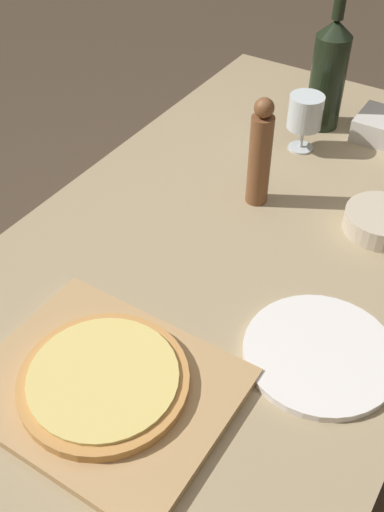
% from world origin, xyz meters
% --- Properties ---
extents(ground_plane, '(12.00, 12.00, 0.00)m').
position_xyz_m(ground_plane, '(0.00, 0.00, 0.00)').
color(ground_plane, '#4C3D2D').
extents(dining_table, '(0.85, 1.78, 0.77)m').
position_xyz_m(dining_table, '(0.00, 0.00, 0.69)').
color(dining_table, '#9E8966').
rests_on(dining_table, ground_plane).
extents(cutting_board, '(0.39, 0.32, 0.02)m').
position_xyz_m(cutting_board, '(-0.00, -0.34, 0.78)').
color(cutting_board, tan).
rests_on(cutting_board, dining_table).
extents(pizza, '(0.27, 0.27, 0.02)m').
position_xyz_m(pizza, '(-0.00, -0.34, 0.80)').
color(pizza, '#C68947').
rests_on(pizza, cutting_board).
extents(wine_bottle, '(0.09, 0.09, 0.36)m').
position_xyz_m(wine_bottle, '(-0.04, 0.61, 0.92)').
color(wine_bottle, black).
rests_on(wine_bottle, dining_table).
extents(pepper_mill, '(0.05, 0.05, 0.25)m').
position_xyz_m(pepper_mill, '(-0.03, 0.23, 0.89)').
color(pepper_mill, brown).
rests_on(pepper_mill, dining_table).
extents(wine_glass, '(0.08, 0.08, 0.14)m').
position_xyz_m(wine_glass, '(-0.04, 0.48, 0.87)').
color(wine_glass, silver).
rests_on(wine_glass, dining_table).
extents(small_bowl, '(0.15, 0.15, 0.04)m').
position_xyz_m(small_bowl, '(0.23, 0.28, 0.80)').
color(small_bowl, beige).
rests_on(small_bowl, dining_table).
extents(dinner_plate, '(0.26, 0.26, 0.01)m').
position_xyz_m(dinner_plate, '(0.26, -0.10, 0.78)').
color(dinner_plate, white).
rests_on(dinner_plate, dining_table).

